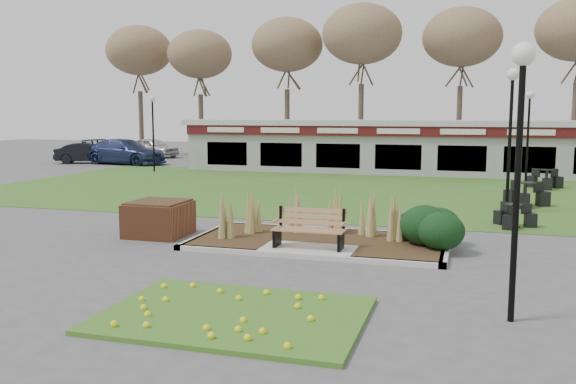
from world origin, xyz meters
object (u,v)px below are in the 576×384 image
(lamp_post_far_right, at_px, (529,118))
(bistro_set_c, at_px, (545,182))
(car_black, at_px, (88,153))
(car_silver, at_px, (153,147))
(lamp_post_mid_right, at_px, (511,109))
(brick_planter, at_px, (159,218))
(car_blue, at_px, (125,152))
(park_bench, at_px, (310,228))
(lamp_post_far_left, at_px, (153,117))
(bistro_set_b, at_px, (513,219))
(lamp_post_near_right, at_px, (520,121))
(food_pavilion, at_px, (401,146))
(bistro_set_d, at_px, (526,198))

(lamp_post_far_right, height_order, bistro_set_c, lamp_post_far_right)
(car_black, bearing_deg, car_silver, -34.99)
(lamp_post_mid_right, bearing_deg, brick_planter, -144.83)
(car_blue, bearing_deg, park_bench, -130.53)
(lamp_post_far_left, bearing_deg, car_black, 150.51)
(car_black, bearing_deg, bistro_set_b, -143.98)
(park_bench, bearing_deg, lamp_post_far_right, 67.45)
(lamp_post_far_left, height_order, bistro_set_b, lamp_post_far_left)
(lamp_post_far_left, bearing_deg, lamp_post_near_right, -49.21)
(lamp_post_near_right, relative_size, lamp_post_far_left, 1.03)
(food_pavilion, distance_m, lamp_post_near_right, 23.91)
(car_silver, bearing_deg, brick_planter, -135.82)
(bistro_set_c, bearing_deg, car_blue, 166.21)
(food_pavilion, xyz_separation_m, lamp_post_far_left, (-13.39, -2.96, 1.61))
(brick_planter, xyz_separation_m, bistro_set_c, (11.19, 14.00, -0.18))
(car_silver, xyz_separation_m, car_black, (-1.42, -6.00, -0.05))
(car_blue, bearing_deg, food_pavilion, -84.29)
(lamp_post_near_right, bearing_deg, lamp_post_far_right, 84.80)
(lamp_post_far_left, bearing_deg, park_bench, -51.36)
(bistro_set_b, bearing_deg, lamp_post_near_right, -93.76)
(brick_planter, distance_m, car_silver, 29.84)
(bistro_set_b, relative_size, bistro_set_c, 0.79)
(lamp_post_far_left, relative_size, bistro_set_c, 2.73)
(lamp_post_mid_right, xyz_separation_m, bistro_set_c, (1.99, 7.51, -3.14))
(lamp_post_mid_right, relative_size, car_silver, 1.11)
(car_blue, bearing_deg, brick_planter, -137.38)
(park_bench, relative_size, car_blue, 0.31)
(bistro_set_b, bearing_deg, bistro_set_d, 81.06)
(lamp_post_mid_right, distance_m, car_blue, 26.35)
(bistro_set_d, bearing_deg, brick_planter, -140.17)
(lamp_post_far_left, bearing_deg, lamp_post_far_right, -7.17)
(park_bench, distance_m, car_black, 29.14)
(lamp_post_far_right, bearing_deg, lamp_post_near_right, -95.20)
(brick_planter, height_order, car_silver, car_silver)
(food_pavilion, bearing_deg, lamp_post_mid_right, -68.94)
(park_bench, relative_size, car_black, 0.42)
(lamp_post_far_left, xyz_separation_m, bistro_set_c, (20.18, -2.00, -2.79))
(bistro_set_c, bearing_deg, food_pavilion, 143.84)
(bistro_set_d, bearing_deg, lamp_post_mid_right, -112.02)
(lamp_post_mid_right, xyz_separation_m, bistro_set_d, (0.73, 1.79, -3.13))
(lamp_post_near_right, bearing_deg, lamp_post_mid_right, 87.37)
(lamp_post_near_right, relative_size, bistro_set_c, 2.81)
(lamp_post_near_right, height_order, bistro_set_c, lamp_post_near_right)
(lamp_post_near_right, distance_m, lamp_post_far_left, 27.08)
(park_bench, distance_m, bistro_set_c, 16.24)
(lamp_post_far_right, relative_size, bistro_set_c, 2.73)
(lamp_post_far_right, relative_size, lamp_post_far_left, 1.00)
(park_bench, bearing_deg, car_silver, 125.45)
(bistro_set_c, height_order, car_blue, car_blue)
(food_pavilion, relative_size, car_silver, 5.78)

